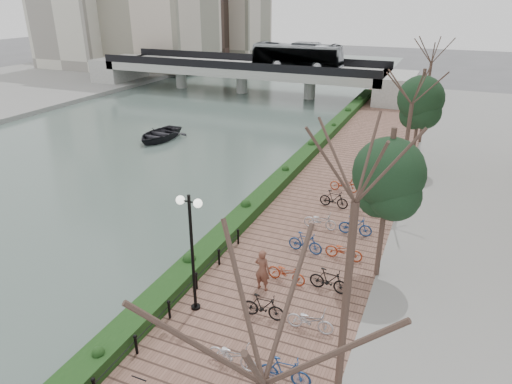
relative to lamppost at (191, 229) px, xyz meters
The scene contains 11 objects.
ground 5.89m from the lamppost, 117.01° to the right, with size 220.00×220.00×0.00m, color #59595B.
river_water 27.37m from the lamppost, 128.84° to the left, with size 30.00×130.00×0.02m, color #4E625C.
promenade 14.24m from the lamppost, 81.58° to the left, with size 8.00×75.00×0.50m, color brown.
hedge 16.46m from the lamppost, 94.93° to the left, with size 1.10×56.00×0.60m, color #153312.
chain_fence 3.67m from the lamppost, 107.19° to the right, with size 0.10×14.10×0.70m.
lamppost is the anchor object (origin of this frame).
pedestrian 3.82m from the lamppost, 48.99° to the left, with size 0.66×0.44×1.82m, color brown.
bicycle_parking 7.28m from the lamppost, 58.22° to the left, with size 2.40×17.32×1.00m.
street_trees 10.65m from the lamppost, 55.61° to the left, with size 3.20×37.12×6.80m.
bridge 43.92m from the lamppost, 110.64° to the left, with size 36.00×10.77×6.50m.
boat 24.73m from the lamppost, 127.46° to the left, with size 3.54×4.96×1.03m, color black.
Camera 1 is at (9.75, -8.38, 11.59)m, focal length 32.00 mm.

